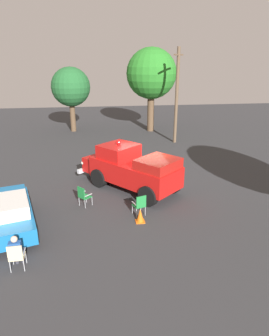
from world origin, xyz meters
name	(u,v)px	position (x,y,z in m)	size (l,w,h in m)	color
ground_plane	(141,187)	(0.00, 0.00, 0.00)	(60.00, 60.00, 0.00)	#333335
vintage_fire_truck	(131,168)	(0.57, 0.13, 1.20)	(5.55, 5.91, 2.59)	black
classic_hot_rod	(9,213)	(6.11, 3.58, 0.75)	(2.98, 4.70, 1.46)	black
lawn_chair_near_truck	(16,255)	(5.20, 6.36, 0.59)	(0.54, 0.52, 1.02)	#B7BABF
lawn_chair_by_car	(140,204)	(0.55, 3.20, 0.59)	(0.63, 0.63, 1.02)	#B7BABF
lawn_chair_spare	(83,195)	(3.11, 1.92, 0.59)	(0.69, 0.69, 1.02)	#B7BABF
spectator_seated	(16,250)	(5.21, 6.23, 0.70)	(0.41, 0.55, 1.29)	#383842
spectator_standing	(129,153)	(0.27, -3.29, 0.96)	(0.45, 0.59, 1.68)	#2D334C
oak_tree_left	(151,74)	(-3.00, -13.50, 5.36)	(4.65, 4.65, 7.74)	brown
oak_tree_distant	(71,87)	(4.49, -14.36, 4.18)	(3.63, 3.63, 6.03)	brown
utility_pole	(177,95)	(-4.27, -8.99, 3.94)	(1.13, 1.42, 7.59)	brown
traffic_cone	(140,215)	(0.63, 3.75, 0.31)	(0.40, 0.40, 0.64)	orange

